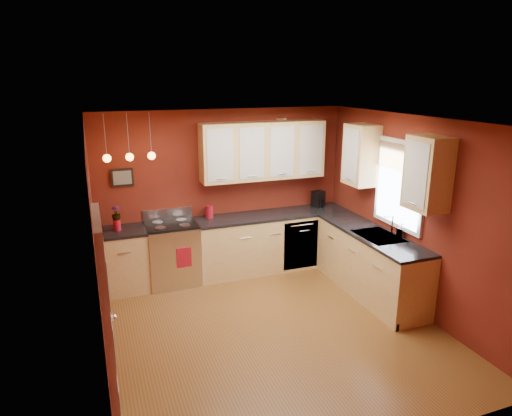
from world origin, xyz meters
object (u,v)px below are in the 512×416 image
object	(u,v)px
coffee_maker	(318,199)
soap_pump	(401,230)
sink	(378,237)
gas_range	(173,253)
red_canister	(209,212)

from	to	relation	value
coffee_maker	soap_pump	bearing A→B (deg)	-98.18
sink	gas_range	bearing A→B (deg)	150.22
gas_range	sink	distance (m)	3.05
sink	soap_pump	distance (m)	0.32
red_canister	coffee_maker	bearing A→B (deg)	-1.03
sink	red_canister	distance (m)	2.59
sink	coffee_maker	size ratio (longest dim) A/B	2.57
sink	soap_pump	size ratio (longest dim) A/B	3.47
red_canister	coffee_maker	world-z (taller)	coffee_maker
sink	coffee_maker	world-z (taller)	sink
soap_pump	red_canister	bearing A→B (deg)	141.18
soap_pump	coffee_maker	bearing A→B (deg)	100.99
gas_range	sink	bearing A→B (deg)	-29.78
sink	red_canister	xyz separation A→B (m)	(-1.99, 1.65, 0.12)
coffee_maker	soap_pump	xyz separation A→B (m)	(0.34, -1.77, -0.02)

